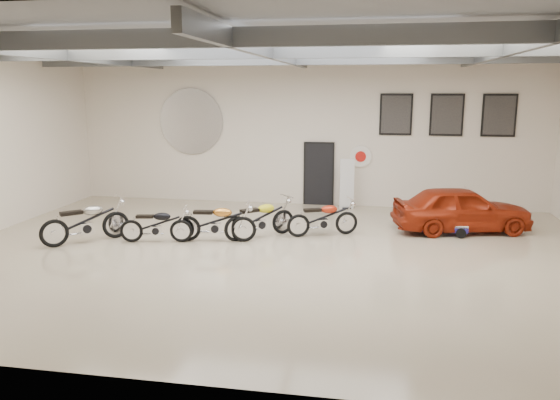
% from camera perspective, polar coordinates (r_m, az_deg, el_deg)
% --- Properties ---
extents(floor, '(16.00, 12.00, 0.01)m').
position_cam_1_polar(floor, '(13.25, -0.92, -5.69)').
color(floor, tan).
rests_on(floor, ground).
extents(ceiling, '(16.00, 12.00, 0.01)m').
position_cam_1_polar(ceiling, '(12.70, -0.99, 16.39)').
color(ceiling, slate).
rests_on(ceiling, back_wall).
extents(back_wall, '(16.00, 0.02, 5.00)m').
position_cam_1_polar(back_wall, '(18.63, 2.61, 7.16)').
color(back_wall, beige).
rests_on(back_wall, floor).
extents(ceiling_beams, '(15.80, 11.80, 0.32)m').
position_cam_1_polar(ceiling_beams, '(12.68, -0.99, 15.26)').
color(ceiling_beams, '#5B5F63').
rests_on(ceiling_beams, ceiling).
extents(door, '(0.92, 0.08, 2.10)m').
position_cam_1_polar(door, '(18.69, 4.07, 2.68)').
color(door, black).
rests_on(door, back_wall).
extents(logo_plaque, '(2.30, 0.06, 1.16)m').
position_cam_1_polar(logo_plaque, '(19.49, -9.26, 8.10)').
color(logo_plaque, silver).
rests_on(logo_plaque, back_wall).
extents(poster_left, '(1.05, 0.08, 1.35)m').
position_cam_1_polar(poster_left, '(18.41, 12.02, 8.74)').
color(poster_left, black).
rests_on(poster_left, back_wall).
extents(poster_mid, '(1.05, 0.08, 1.35)m').
position_cam_1_polar(poster_mid, '(18.53, 17.02, 8.50)').
color(poster_mid, black).
rests_on(poster_mid, back_wall).
extents(poster_right, '(1.05, 0.08, 1.35)m').
position_cam_1_polar(poster_right, '(18.78, 21.92, 8.21)').
color(poster_right, black).
rests_on(poster_right, back_wall).
extents(oil_sign, '(0.72, 0.10, 0.72)m').
position_cam_1_polar(oil_sign, '(18.51, 8.43, 4.53)').
color(oil_sign, white).
rests_on(oil_sign, back_wall).
extents(banner_stand, '(0.50, 0.28, 1.73)m').
position_cam_1_polar(banner_stand, '(18.20, 7.01, 1.80)').
color(banner_stand, white).
rests_on(banner_stand, floor).
extents(motorcycle_silver, '(2.08, 2.06, 1.16)m').
position_cam_1_polar(motorcycle_silver, '(14.97, -19.67, -2.06)').
color(motorcycle_silver, silver).
rests_on(motorcycle_silver, floor).
extents(motorcycle_black, '(1.92, 0.90, 0.96)m').
position_cam_1_polar(motorcycle_black, '(14.51, -12.83, -2.49)').
color(motorcycle_black, silver).
rests_on(motorcycle_black, floor).
extents(motorcycle_gold, '(2.15, 0.89, 1.09)m').
position_cam_1_polar(motorcycle_gold, '(14.31, -6.77, -2.21)').
color(motorcycle_gold, silver).
rests_on(motorcycle_gold, floor).
extents(motorcycle_yellow, '(1.98, 1.86, 1.08)m').
position_cam_1_polar(motorcycle_yellow, '(14.61, -2.11, -1.87)').
color(motorcycle_yellow, silver).
rests_on(motorcycle_yellow, floor).
extents(motorcycle_red, '(2.03, 1.31, 1.01)m').
position_cam_1_polar(motorcycle_red, '(14.82, 4.49, -1.83)').
color(motorcycle_red, silver).
rests_on(motorcycle_red, floor).
extents(go_kart, '(1.51, 0.69, 0.55)m').
position_cam_1_polar(go_kart, '(15.59, 17.22, -2.53)').
color(go_kart, navy).
rests_on(go_kart, floor).
extents(vintage_car, '(2.35, 4.00, 1.28)m').
position_cam_1_polar(vintage_car, '(16.04, 18.43, -0.88)').
color(vintage_car, maroon).
rests_on(vintage_car, floor).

